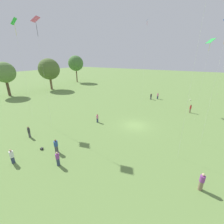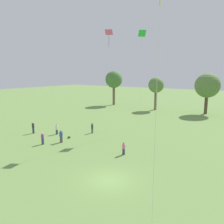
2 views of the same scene
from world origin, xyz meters
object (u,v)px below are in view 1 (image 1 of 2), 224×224
at_px(picnic_bag_0, 190,100).
at_px(person_0, 29,132).
at_px(person_10, 12,156).
at_px(kite_2, 36,25).
at_px(person_1, 58,159).
at_px(person_7, 97,118).
at_px(person_9, 56,146).
at_px(kite_0, 210,44).
at_px(kite_1, 15,25).
at_px(person_3, 158,96).
at_px(picnic_bag_1, 42,149).
at_px(person_6, 190,109).
at_px(kite_7, 147,26).
at_px(person_5, 151,97).
at_px(person_2, 202,182).

bearing_deg(picnic_bag_0, person_0, 151.32).
distance_m(person_10, kite_2, 16.71).
bearing_deg(person_1, person_7, 175.24).
xyz_separation_m(person_9, picnic_bag_0, (34.53, -12.19, -0.74)).
xyz_separation_m(person_7, person_10, (-13.78, 1.58, 0.07)).
bearing_deg(person_1, kite_0, 131.53).
bearing_deg(picnic_bag_0, person_10, 158.93).
relative_size(person_9, kite_1, 0.11).
xyz_separation_m(person_3, person_9, (-31.55, 4.13, 0.03)).
height_order(person_9, kite_2, kite_2).
xyz_separation_m(picnic_bag_0, picnic_bag_1, (-35.12, 14.31, -0.01)).
relative_size(person_3, person_10, 0.99).
bearing_deg(person_7, person_6, 70.27).
xyz_separation_m(person_3, kite_1, (-25.88, 17.88, 15.13)).
distance_m(person_0, picnic_bag_1, 4.50).
bearing_deg(kite_7, person_3, 168.94).
bearing_deg(person_1, person_9, -146.17).
relative_size(person_3, picnic_bag_1, 4.99).
bearing_deg(person_9, kite_1, 155.63).
bearing_deg(person_5, kite_1, -134.02).
bearing_deg(person_3, kite_7, -119.55).
relative_size(person_7, kite_1, 0.09).
bearing_deg(kite_2, person_5, -179.89).
height_order(person_0, person_3, person_3).
xyz_separation_m(person_2, kite_7, (23.74, 14.15, 16.72)).
bearing_deg(kite_2, person_6, 154.91).
xyz_separation_m(person_2, person_10, (-6.52, 18.05, -0.01)).
height_order(kite_2, picnic_bag_1, kite_2).
height_order(person_9, picnic_bag_1, person_9).
distance_m(person_7, person_10, 13.87).
bearing_deg(person_0, person_5, -35.62).
bearing_deg(person_0, picnic_bag_1, -123.00).
bearing_deg(person_9, person_1, -38.44).
relative_size(person_2, kite_7, 0.09).
distance_m(person_5, kite_1, 33.09).
bearing_deg(person_3, person_0, -109.54).
height_order(person_5, kite_1, kite_1).
bearing_deg(picnic_bag_0, person_1, 164.30).
relative_size(person_5, person_10, 0.97).
relative_size(person_10, picnic_bag_0, 4.58).
xyz_separation_m(person_0, person_10, (-4.34, -3.83, -0.01)).
height_order(kite_2, kite_7, kite_7).
distance_m(person_0, person_1, 8.72).
bearing_deg(person_6, person_3, -64.97).
bearing_deg(kite_0, picnic_bag_1, -30.56).
distance_m(kite_0, kite_2, 25.88).
bearing_deg(person_5, picnic_bag_1, -108.98).
bearing_deg(picnic_bag_1, kite_1, 61.70).
xyz_separation_m(kite_0, picnic_bag_0, (14.23, 1.85, -12.95)).
xyz_separation_m(person_2, picnic_bag_1, (-3.29, 17.59, -0.75)).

